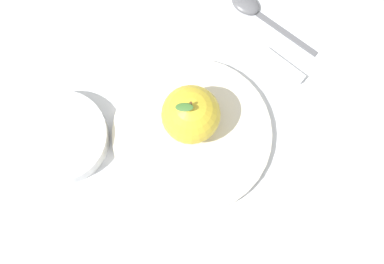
% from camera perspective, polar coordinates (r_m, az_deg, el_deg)
% --- Properties ---
extents(ground_plane, '(2.40, 2.40, 0.00)m').
position_cam_1_polar(ground_plane, '(0.79, 0.11, 1.31)').
color(ground_plane, silver).
extents(dinner_plate, '(0.24, 0.24, 0.02)m').
position_cam_1_polar(dinner_plate, '(0.77, 0.00, -0.21)').
color(dinner_plate, silver).
rests_on(dinner_plate, ground_plane).
extents(apple, '(0.08, 0.08, 0.09)m').
position_cam_1_polar(apple, '(0.73, -0.12, 1.91)').
color(apple, gold).
rests_on(apple, dinner_plate).
extents(side_bowl, '(0.14, 0.14, 0.03)m').
position_cam_1_polar(side_bowl, '(0.78, -14.04, -0.53)').
color(side_bowl, white).
rests_on(side_bowl, ground_plane).
extents(knife, '(0.07, 0.18, 0.01)m').
position_cam_1_polar(knife, '(0.83, 7.65, 8.89)').
color(knife, silver).
rests_on(knife, ground_plane).
extents(spoon, '(0.08, 0.16, 0.01)m').
position_cam_1_polar(spoon, '(0.86, 6.75, 13.06)').
color(spoon, '#59595E').
rests_on(spoon, ground_plane).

